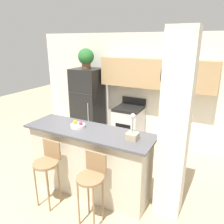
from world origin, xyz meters
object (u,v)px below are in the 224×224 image
at_px(potted_plant_on_fridge, 86,57).
at_px(trash_bin, 103,135).
at_px(orchid_vase, 132,134).
at_px(fruit_bowl, 78,125).
at_px(bar_stool_right, 92,179).
at_px(stove_range, 129,125).
at_px(refrigerator, 88,103).
at_px(bar_stool_left, 48,164).

relative_size(potted_plant_on_fridge, trash_bin, 1.25).
xyz_separation_m(potted_plant_on_fridge, orchid_vase, (2.00, -1.91, -0.82)).
height_order(potted_plant_on_fridge, fruit_bowl, potted_plant_on_fridge).
height_order(bar_stool_right, trash_bin, bar_stool_right).
bearing_deg(stove_range, refrigerator, -179.71).
distance_m(bar_stool_left, trash_bin, 2.29).
bearing_deg(bar_stool_left, stove_range, 84.42).
bearing_deg(refrigerator, stove_range, 0.29).
bearing_deg(bar_stool_left, potted_plant_on_fridge, 110.37).
xyz_separation_m(refrigerator, stove_range, (1.14, 0.01, -0.40)).
relative_size(bar_stool_right, potted_plant_on_fridge, 2.11).
height_order(bar_stool_right, potted_plant_on_fridge, potted_plant_on_fridge).
bearing_deg(stove_range, bar_stool_right, -77.85).
height_order(bar_stool_left, trash_bin, bar_stool_left).
bearing_deg(trash_bin, bar_stool_left, -81.40).
xyz_separation_m(refrigerator, orchid_vase, (2.00, -1.91, 0.31)).
distance_m(potted_plant_on_fridge, fruit_bowl, 2.35).
bearing_deg(refrigerator, orchid_vase, -43.62).
xyz_separation_m(bar_stool_left, trash_bin, (-0.33, 2.21, -0.48)).
bearing_deg(trash_bin, refrigerator, 159.31).
bearing_deg(refrigerator, fruit_bowl, -60.27).
height_order(stove_range, fruit_bowl, fruit_bowl).
bearing_deg(trash_bin, fruit_bowl, -72.93).
relative_size(orchid_vase, trash_bin, 0.98).
distance_m(stove_range, fruit_bowl, 2.01).
height_order(bar_stool_left, orchid_vase, orchid_vase).
bearing_deg(bar_stool_right, potted_plant_on_fridge, 124.42).
bearing_deg(orchid_vase, trash_bin, 130.30).
bearing_deg(bar_stool_right, trash_bin, 116.35).
xyz_separation_m(bar_stool_left, fruit_bowl, (0.18, 0.53, 0.45)).
distance_m(potted_plant_on_fridge, trash_bin, 1.90).
height_order(potted_plant_on_fridge, trash_bin, potted_plant_on_fridge).
relative_size(bar_stool_right, orchid_vase, 2.67).
relative_size(bar_stool_left, fruit_bowl, 4.34).
height_order(refrigerator, orchid_vase, refrigerator).
relative_size(bar_stool_left, bar_stool_right, 1.00).
height_order(bar_stool_left, fruit_bowl, fruit_bowl).
distance_m(bar_stool_right, fruit_bowl, 0.90).
distance_m(orchid_vase, fruit_bowl, 0.92).
bearing_deg(fruit_bowl, potted_plant_on_fridge, 119.73).
bearing_deg(bar_stool_left, fruit_bowl, 71.00).
xyz_separation_m(bar_stool_left, orchid_vase, (1.10, 0.51, 0.50)).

